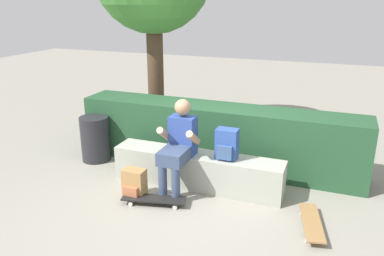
# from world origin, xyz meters

# --- Properties ---
(ground_plane) EXTENTS (24.00, 24.00, 0.00)m
(ground_plane) POSITION_xyz_m (0.00, 0.00, 0.00)
(ground_plane) COLOR gray
(bench_main) EXTENTS (2.33, 0.41, 0.48)m
(bench_main) POSITION_xyz_m (0.00, 0.42, 0.24)
(bench_main) COLOR #9EA293
(bench_main) RESTS_ON ground
(person_skater) EXTENTS (0.49, 0.62, 1.23)m
(person_skater) POSITION_xyz_m (-0.18, 0.21, 0.67)
(person_skater) COLOR #2D4793
(person_skater) RESTS_ON ground
(skateboard_near_person) EXTENTS (0.82, 0.37, 0.09)m
(skateboard_near_person) POSITION_xyz_m (-0.33, -0.25, 0.07)
(skateboard_near_person) COLOR black
(skateboard_near_person) RESTS_ON ground
(skateboard_beside_bench) EXTENTS (0.36, 0.82, 0.09)m
(skateboard_beside_bench) POSITION_xyz_m (1.55, -0.08, 0.07)
(skateboard_beside_bench) COLOR olive
(skateboard_beside_bench) RESTS_ON ground
(backpack_on_bench) EXTENTS (0.28, 0.23, 0.40)m
(backpack_on_bench) POSITION_xyz_m (0.41, 0.41, 0.67)
(backpack_on_bench) COLOR #2D4C99
(backpack_on_bench) RESTS_ON bench_main
(backpack_on_ground) EXTENTS (0.28, 0.23, 0.40)m
(backpack_on_ground) POSITION_xyz_m (-0.63, -0.20, 0.19)
(backpack_on_ground) COLOR #A37A47
(backpack_on_ground) RESTS_ON ground
(hedge_row) EXTENTS (4.29, 0.62, 0.94)m
(hedge_row) POSITION_xyz_m (0.04, 1.19, 0.47)
(hedge_row) COLOR #224A2C
(hedge_row) RESTS_ON ground
(trash_bin) EXTENTS (0.45, 0.45, 0.71)m
(trash_bin) POSITION_xyz_m (-1.82, 0.70, 0.35)
(trash_bin) COLOR #232328
(trash_bin) RESTS_ON ground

